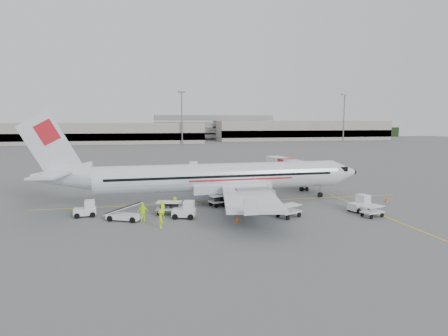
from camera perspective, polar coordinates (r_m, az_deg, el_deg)
The scene contains 26 objects.
ground at distance 44.37m, azimuth 0.51°, elevation -5.19°, with size 360.00×360.00×0.00m, color #56595B.
stripe_lead at distance 44.37m, azimuth 0.51°, elevation -5.18°, with size 44.00×0.20×0.01m, color yellow.
stripe_cross at distance 42.42m, azimuth 21.85°, elevation -6.26°, with size 0.20×20.00×0.01m, color yellow.
terminal_west at distance 175.29m, azimuth -21.63°, elevation 4.93°, with size 110.00×22.00×9.00m, color gray, non-canonical shape.
terminal_east at distance 203.43m, azimuth 11.55°, elevation 5.65°, with size 90.00×26.00×10.00m, color gray, non-canonical shape.
parking_garage at distance 205.28m, azimuth -1.84°, elevation 6.35°, with size 62.00×24.00×14.00m, color slate, non-canonical shape.
treeline at distance 217.72m, azimuth -9.02°, elevation 5.26°, with size 300.00×3.00×6.00m, color black, non-canonical shape.
mast_center at distance 161.06m, azimuth -6.44°, elevation 7.55°, with size 3.20×1.20×22.00m, color slate, non-canonical shape.
mast_east at distance 183.44m, azimuth 17.80°, elevation 7.19°, with size 3.20×1.20×22.00m, color slate, non-canonical shape.
aircraft at distance 43.28m, azimuth -0.36°, elevation 1.45°, with size 37.60×29.47×10.37m, color silver, non-canonical shape.
jet_bridge at distance 56.90m, azimuth 9.55°, elevation -0.56°, with size 2.82×15.03×3.95m, color silver, non-canonical shape.
belt_loader at distance 37.14m, azimuth -14.98°, elevation -6.00°, with size 4.30×1.61×2.33m, color silver, non-canonical shape.
tug_fore at distance 42.03m, azimuth 19.94°, elevation -5.08°, with size 2.27×1.30×1.75m, color silver, non-canonical shape.
tug_mid at distance 37.06m, azimuth -6.14°, elevation -6.32°, with size 2.22×1.27×1.72m, color silver, non-canonical shape.
tug_aft at distance 39.91m, azimuth -20.45°, elevation -5.82°, with size 2.12×1.22×1.64m, color silver, non-canonical shape.
cart_loaded_a at distance 42.09m, azimuth -0.58°, elevation -4.98°, with size 2.43×1.44×1.27m, color silver, non-canonical shape.
cart_loaded_b at distance 38.85m, azimuth -8.35°, elevation -6.02°, with size 2.55×1.51×1.33m, color silver, non-canonical shape.
cart_empty_a at distance 37.75m, azimuth 9.82°, elevation -6.48°, with size 2.44×1.44×1.27m, color silver, non-canonical shape.
cart_empty_b at distance 40.16m, azimuth 21.66°, elevation -6.16°, with size 2.17×1.28×1.13m, color silver, non-canonical shape.
cone_nose at distance 48.35m, azimuth 23.52°, elevation -4.34°, with size 0.42×0.42×0.69m, color #F75507.
cone_port at distance 62.28m, azimuth 2.48°, elevation -1.40°, with size 0.33×0.33×0.53m, color #F75507.
cone_stbd at distance 35.71m, azimuth 2.05°, elevation -7.69°, with size 0.39×0.39×0.63m, color #F75507.
crew_a at distance 37.25m, azimuth -9.34°, elevation -6.22°, with size 0.66×0.44×1.82m, color #ADE110.
crew_b at distance 39.17m, azimuth -7.45°, elevation -5.62°, with size 0.83×0.65×1.70m, color #ADE110.
crew_c at distance 33.93m, azimuth -9.55°, elevation -7.68°, with size 1.07×0.62×1.66m, color #ADE110.
crew_d at distance 36.43m, azimuth -12.24°, elevation -6.58°, with size 1.07×0.45×1.83m, color #ADE110.
Camera 1 is at (-8.91, -42.45, 9.38)m, focal length 30.00 mm.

